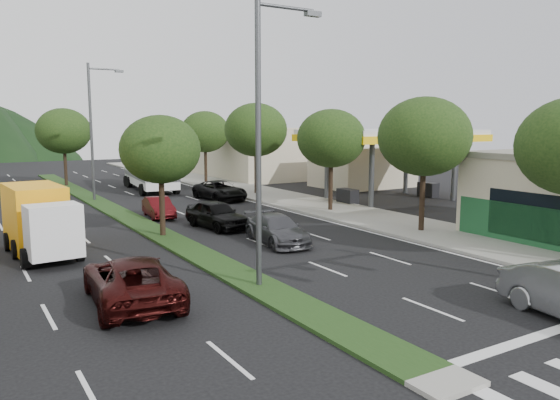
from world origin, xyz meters
TOP-DOWN VIEW (x-y plane):
  - ground at (0.00, 0.00)m, footprint 160.00×160.00m
  - sidewalk_right at (12.50, 25.00)m, footprint 5.00×90.00m
  - median at (0.00, 28.00)m, footprint 1.60×56.00m
  - gas_canopy at (19.00, 22.00)m, footprint 12.20×8.20m
  - bldg_right_far at (19.50, 44.00)m, footprint 10.00×16.00m
  - tree_r_b at (12.00, 12.00)m, footprint 4.80×4.80m
  - tree_r_c at (12.00, 20.00)m, footprint 4.40×4.40m
  - tree_r_d at (12.00, 30.00)m, footprint 5.00×5.00m
  - tree_r_e at (12.00, 40.00)m, footprint 4.60×4.60m
  - tree_med_near at (0.00, 18.00)m, footprint 4.00×4.00m
  - tree_med_far at (0.00, 44.00)m, footprint 4.80×4.80m
  - streetlight_near at (0.21, 8.00)m, footprint 2.60×0.25m
  - streetlight_mid at (0.21, 33.00)m, footprint 2.60×0.25m
  - suv_maroon at (-4.29, 8.69)m, footprint 3.04×5.69m
  - car_queue_a at (3.33, 18.77)m, footprint 2.30×4.67m
  - car_queue_b at (4.20, 13.77)m, footprint 2.42×4.86m
  - car_queue_c at (1.76, 23.77)m, footprint 1.66×3.86m
  - car_queue_d at (8.23, 28.77)m, footprint 2.76×5.31m
  - box_truck at (-5.83, 17.33)m, footprint 2.72×6.22m
  - motorhome at (5.68, 37.33)m, footprint 3.99×9.97m

SIDE VIEW (x-z plane):
  - ground at x=0.00m, z-range 0.00..0.00m
  - median at x=0.00m, z-range 0.00..0.12m
  - sidewalk_right at x=12.50m, z-range 0.00..0.15m
  - car_queue_c at x=1.76m, z-range 0.00..1.24m
  - car_queue_b at x=4.20m, z-range 0.00..1.36m
  - car_queue_d at x=8.23m, z-range 0.00..1.43m
  - suv_maroon at x=-4.29m, z-range 0.00..1.52m
  - car_queue_a at x=3.33m, z-range 0.00..1.53m
  - box_truck at x=-5.83m, z-range -0.08..2.92m
  - motorhome at x=5.68m, z-range 0.12..3.85m
  - bldg_right_far at x=19.50m, z-range 0.00..5.20m
  - tree_med_near at x=0.00m, z-range 1.42..7.44m
  - gas_canopy at x=19.00m, z-range 2.02..7.27m
  - tree_r_c at x=12.00m, z-range 1.51..7.99m
  - tree_r_e at x=12.00m, z-range 1.54..8.25m
  - tree_med_far at x=0.00m, z-range 1.54..8.47m
  - tree_r_b at x=12.00m, z-range 1.57..8.50m
  - tree_r_d at x=12.00m, z-range 1.60..8.76m
  - streetlight_near at x=0.21m, z-range 0.58..10.58m
  - streetlight_mid at x=0.21m, z-range 0.58..10.58m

